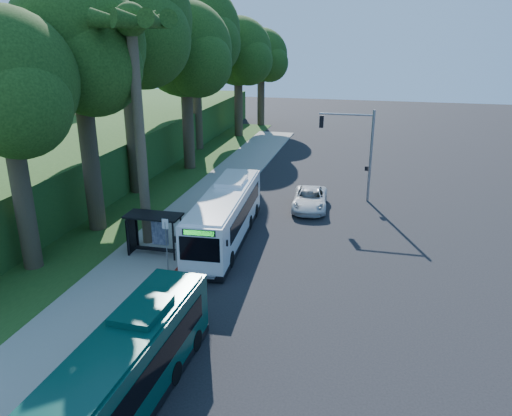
% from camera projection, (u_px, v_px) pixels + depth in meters
% --- Properties ---
extents(ground, '(140.00, 140.00, 0.00)m').
position_uv_depth(ground, '(283.00, 246.00, 30.49)').
color(ground, black).
rests_on(ground, ground).
extents(sidewalk, '(4.50, 70.00, 0.12)m').
position_uv_depth(sidewalk, '(171.00, 235.00, 32.06)').
color(sidewalk, gray).
rests_on(sidewalk, ground).
extents(red_curb, '(0.25, 30.00, 0.13)m').
position_uv_depth(red_curb, '(182.00, 265.00, 27.90)').
color(red_curb, maroon).
rests_on(red_curb, ground).
extents(grass_verge, '(8.00, 70.00, 0.06)m').
position_uv_depth(grass_verge, '(127.00, 204.00, 37.90)').
color(grass_verge, '#234719').
rests_on(grass_verge, ground).
extents(bus_shelter, '(3.20, 1.51, 2.55)m').
position_uv_depth(bus_shelter, '(151.00, 226.00, 28.85)').
color(bus_shelter, black).
rests_on(bus_shelter, ground).
extents(stop_sign_pole, '(0.35, 0.06, 3.17)m').
position_uv_depth(stop_sign_pole, '(166.00, 238.00, 26.39)').
color(stop_sign_pole, gray).
rests_on(stop_sign_pole, ground).
extents(traffic_signal_pole, '(4.10, 0.30, 7.00)m').
position_uv_depth(traffic_signal_pole, '(358.00, 144.00, 37.34)').
color(traffic_signal_pole, gray).
rests_on(traffic_signal_pole, ground).
extents(palm_tree, '(4.20, 4.20, 14.40)m').
position_uv_depth(palm_tree, '(132.00, 32.00, 26.74)').
color(palm_tree, '#4C3F2D').
rests_on(palm_tree, ground).
extents(hillside_backdrop, '(24.00, 60.00, 8.80)m').
position_uv_depth(hillside_backdrop, '(49.00, 138.00, 49.23)').
color(hillside_backdrop, '#234719').
rests_on(hillside_backdrop, ground).
extents(tree_0, '(8.40, 8.00, 15.70)m').
position_uv_depth(tree_0, '(80.00, 53.00, 29.41)').
color(tree_0, '#382B1E').
rests_on(tree_0, ground).
extents(tree_1, '(10.50, 10.00, 18.26)m').
position_uv_depth(tree_1, '(126.00, 26.00, 36.43)').
color(tree_1, '#382B1E').
rests_on(tree_1, ground).
extents(tree_2, '(8.82, 8.40, 15.12)m').
position_uv_depth(tree_2, '(186.00, 54.00, 44.20)').
color(tree_2, '#382B1E').
rests_on(tree_2, ground).
extents(tree_3, '(10.08, 9.60, 17.28)m').
position_uv_depth(tree_3, '(195.00, 35.00, 51.45)').
color(tree_3, '#382B1E').
rests_on(tree_3, ground).
extents(tree_4, '(8.40, 8.00, 14.14)m').
position_uv_depth(tree_4, '(239.00, 55.00, 59.00)').
color(tree_4, '#382B1E').
rests_on(tree_4, ground).
extents(tree_5, '(7.35, 7.00, 12.86)m').
position_uv_depth(tree_5, '(262.00, 58.00, 66.38)').
color(tree_5, '#382B1E').
rests_on(tree_5, ground).
extents(tree_6, '(7.56, 7.20, 13.74)m').
position_uv_depth(tree_6, '(6.00, 90.00, 24.53)').
color(tree_6, '#382B1E').
rests_on(tree_6, ground).
extents(white_bus, '(3.16, 11.65, 3.43)m').
position_uv_depth(white_bus, '(226.00, 214.00, 30.96)').
color(white_bus, white).
rests_on(white_bus, ground).
extents(teal_bus, '(2.59, 10.79, 3.20)m').
position_uv_depth(teal_bus, '(122.00, 374.00, 16.77)').
color(teal_bus, '#0A382F').
rests_on(teal_bus, ground).
extents(pickup, '(2.84, 5.45, 1.47)m').
position_uv_depth(pickup, '(310.00, 199.00, 36.76)').
color(pickup, silver).
rests_on(pickup, ground).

